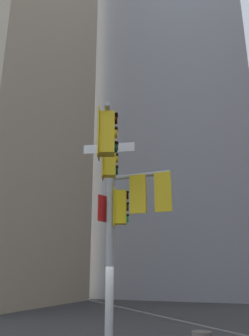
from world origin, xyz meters
TOP-DOWN VIEW (x-y plane):
  - building_tower_left at (-16.74, 11.97)m, footprint 13.07×13.07m
  - building_mid_block at (-3.26, 27.79)m, footprint 16.14×16.14m
  - signal_pole_assembly at (0.55, -0.49)m, footprint 2.63×3.40m

SIDE VIEW (x-z plane):
  - signal_pole_assembly at x=0.55m, z-range 0.75..8.00m
  - building_tower_left at x=-16.74m, z-range 0.00..42.08m
  - building_mid_block at x=-3.26m, z-range 0.00..43.75m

